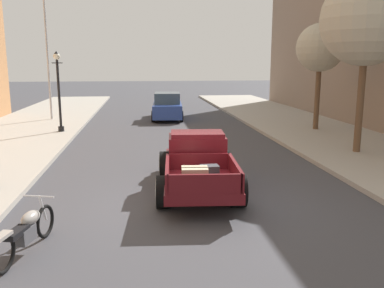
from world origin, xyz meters
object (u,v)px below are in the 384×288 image
hotrod_truck_maroon (197,161)px  motorcycle_parked (26,231)px  street_lamp_far (58,85)px  street_tree_second (320,48)px  flagpole (49,21)px  street_tree_nearest (367,20)px  car_background_blue (167,107)px

hotrod_truck_maroon → motorcycle_parked: (-3.65, -3.63, -0.31)m
hotrod_truck_maroon → street_lamp_far: size_ratio=1.31×
motorcycle_parked → street_tree_second: 16.81m
street_lamp_far → flagpole: size_ratio=0.42×
street_lamp_far → street_tree_nearest: 13.70m
motorcycle_parked → car_background_blue: 18.35m
hotrod_truck_maroon → flagpole: (-6.62, 14.11, 5.02)m
flagpole → motorcycle_parked: bearing=-80.5°
motorcycle_parked → car_background_blue: bearing=78.3°
motorcycle_parked → street_lamp_far: bearing=97.8°
motorcycle_parked → street_tree_nearest: 13.12m
street_lamp_far → street_tree_second: (12.68, -0.82, 1.75)m
street_tree_nearest → street_tree_second: size_ratio=1.24×
street_tree_nearest → hotrod_truck_maroon: bearing=-153.2°
hotrod_truck_maroon → street_tree_second: bearing=50.0°
street_lamp_far → hotrod_truck_maroon: bearing=-60.1°
hotrod_truck_maroon → flagpole: size_ratio=0.55×
car_background_blue → street_tree_second: (7.16, -5.71, 3.37)m
street_lamp_far → flagpole: 5.88m
hotrod_truck_maroon → street_tree_second: size_ratio=0.97×
motorcycle_parked → street_tree_nearest: (10.19, 6.93, 4.50)m
motorcycle_parked → flagpole: size_ratio=0.23×
street_lamp_far → street_tree_second: street_tree_second is taller
street_lamp_far → flagpole: (-1.18, 4.67, 3.39)m
hotrod_truck_maroon → motorcycle_parked: size_ratio=2.43×
hotrod_truck_maroon → motorcycle_parked: 5.15m
street_lamp_far → street_tree_second: 12.82m
hotrod_truck_maroon → street_tree_nearest: (6.54, 3.30, 4.19)m
hotrod_truck_maroon → flagpole: bearing=115.1°
street_lamp_far → street_tree_nearest: size_ratio=0.60×
car_background_blue → street_tree_nearest: size_ratio=0.68×
hotrod_truck_maroon → car_background_blue: 14.34m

